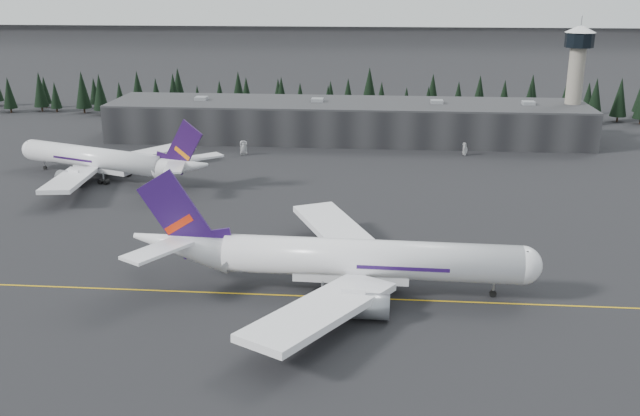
# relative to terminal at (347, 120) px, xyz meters

# --- Properties ---
(ground) EXTENTS (1400.00, 1400.00, 0.00)m
(ground) POSITION_rel_terminal_xyz_m (0.00, -125.00, -6.30)
(ground) COLOR black
(ground) RESTS_ON ground
(taxiline) EXTENTS (400.00, 0.40, 0.02)m
(taxiline) POSITION_rel_terminal_xyz_m (0.00, -127.00, -6.29)
(taxiline) COLOR gold
(taxiline) RESTS_ON ground
(terminal) EXTENTS (160.00, 30.00, 12.60)m
(terminal) POSITION_rel_terminal_xyz_m (0.00, 0.00, 0.00)
(terminal) COLOR black
(terminal) RESTS_ON ground
(control_tower) EXTENTS (10.00, 10.00, 37.70)m
(control_tower) POSITION_rel_terminal_xyz_m (75.00, 3.00, 17.11)
(control_tower) COLOR gray
(control_tower) RESTS_ON ground
(treeline) EXTENTS (360.00, 20.00, 15.00)m
(treeline) POSITION_rel_terminal_xyz_m (0.00, 37.00, 1.20)
(treeline) COLOR black
(treeline) RESTS_ON ground
(mountain_ridge) EXTENTS (4400.00, 900.00, 420.00)m
(mountain_ridge) POSITION_rel_terminal_xyz_m (0.00, 875.00, -6.30)
(mountain_ridge) COLOR white
(mountain_ridge) RESTS_ON ground
(jet_main) EXTENTS (72.17, 66.59, 21.21)m
(jet_main) POSITION_rel_terminal_xyz_m (4.15, -123.77, -0.32)
(jet_main) COLOR white
(jet_main) RESTS_ON ground
(jet_parked) EXTENTS (61.53, 55.06, 18.71)m
(jet_parked) POSITION_rel_terminal_xyz_m (-61.54, -57.03, -1.02)
(jet_parked) COLOR white
(jet_parked) RESTS_ON ground
(gse_vehicle_a) EXTENTS (2.45, 4.74, 1.28)m
(gse_vehicle_a) POSITION_rel_terminal_xyz_m (-30.65, -26.10, -5.66)
(gse_vehicle_a) COLOR white
(gse_vehicle_a) RESTS_ON ground
(gse_vehicle_b) EXTENTS (4.30, 2.64, 1.37)m
(gse_vehicle_b) POSITION_rel_terminal_xyz_m (37.91, -20.71, -5.62)
(gse_vehicle_b) COLOR silver
(gse_vehicle_b) RESTS_ON ground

